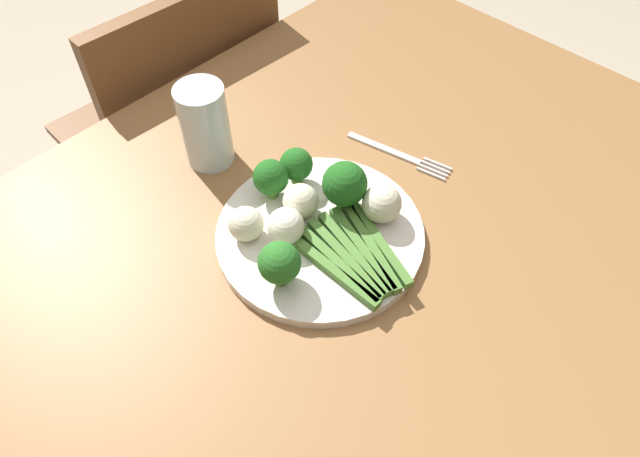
% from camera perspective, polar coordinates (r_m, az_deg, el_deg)
% --- Properties ---
extents(ground_plane, '(6.00, 6.00, 0.02)m').
position_cam_1_polar(ground_plane, '(1.44, -0.53, -21.31)').
color(ground_plane, '#B7A88E').
extents(dining_table, '(1.29, 0.86, 0.76)m').
position_cam_1_polar(dining_table, '(0.84, -0.85, -7.79)').
color(dining_table, olive).
rests_on(dining_table, ground_plane).
extents(chair, '(0.42, 0.42, 0.87)m').
position_cam_1_polar(chair, '(1.32, -13.12, 8.85)').
color(chair, brown).
rests_on(chair, ground_plane).
extents(plate, '(0.27, 0.27, 0.01)m').
position_cam_1_polar(plate, '(0.76, 0.00, -0.59)').
color(plate, silver).
rests_on(plate, dining_table).
extents(asparagus_bundle, '(0.11, 0.16, 0.01)m').
position_cam_1_polar(asparagus_bundle, '(0.73, 3.40, -2.61)').
color(asparagus_bundle, '#47752D').
rests_on(asparagus_bundle, plate).
extents(broccoli_near_center, '(0.05, 0.05, 0.06)m').
position_cam_1_polar(broccoli_near_center, '(0.79, -2.34, 6.26)').
color(broccoli_near_center, '#4C7F2B').
rests_on(broccoli_near_center, plate).
extents(broccoli_front, '(0.05, 0.05, 0.06)m').
position_cam_1_polar(broccoli_front, '(0.78, -4.85, 4.98)').
color(broccoli_front, '#4C7F2B').
rests_on(broccoli_front, plate).
extents(broccoli_back_right, '(0.05, 0.05, 0.06)m').
position_cam_1_polar(broccoli_back_right, '(0.68, -3.95, -3.46)').
color(broccoli_back_right, '#568E33').
rests_on(broccoli_back_right, plate).
extents(broccoli_back, '(0.06, 0.06, 0.07)m').
position_cam_1_polar(broccoli_back, '(0.75, 2.43, 4.33)').
color(broccoli_back, '#4C7F2B').
rests_on(broccoli_back, plate).
extents(cauliflower_outer_edge, '(0.05, 0.05, 0.05)m').
position_cam_1_polar(cauliflower_outer_edge, '(0.76, -1.92, 2.68)').
color(cauliflower_outer_edge, beige).
rests_on(cauliflower_outer_edge, plate).
extents(cauliflower_right, '(0.05, 0.05, 0.05)m').
position_cam_1_polar(cauliflower_right, '(0.73, -3.31, 0.31)').
color(cauliflower_right, white).
rests_on(cauliflower_right, plate).
extents(cauliflower_near_fork, '(0.05, 0.05, 0.05)m').
position_cam_1_polar(cauliflower_near_fork, '(0.74, -7.27, 0.46)').
color(cauliflower_near_fork, beige).
rests_on(cauliflower_near_fork, plate).
extents(cauliflower_front_left, '(0.05, 0.05, 0.05)m').
position_cam_1_polar(cauliflower_front_left, '(0.76, 6.08, 2.45)').
color(cauliflower_front_left, beige).
rests_on(cauliflower_front_left, plate).
extents(fork, '(0.05, 0.17, 0.00)m').
position_cam_1_polar(fork, '(0.88, 7.76, 7.19)').
color(fork, silver).
rests_on(fork, dining_table).
extents(water_glass, '(0.07, 0.07, 0.13)m').
position_cam_1_polar(water_glass, '(0.84, -11.21, 9.88)').
color(water_glass, silver).
rests_on(water_glass, dining_table).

